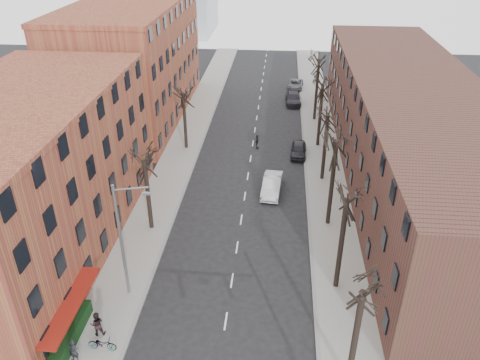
% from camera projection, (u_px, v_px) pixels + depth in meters
% --- Properties ---
extents(sidewalk_left, '(4.00, 90.00, 0.15)m').
position_uv_depth(sidewalk_left, '(185.00, 144.00, 55.17)').
color(sidewalk_left, gray).
rests_on(sidewalk_left, ground).
extents(sidewalk_right, '(4.00, 90.00, 0.15)m').
position_uv_depth(sidewalk_right, '(321.00, 149.00, 53.94)').
color(sidewalk_right, gray).
rests_on(sidewalk_right, ground).
extents(building_left_near, '(12.00, 26.00, 12.00)m').
position_uv_depth(building_left_near, '(26.00, 181.00, 35.54)').
color(building_left_near, brown).
rests_on(building_left_near, ground).
extents(building_left_far, '(12.00, 28.00, 14.00)m').
position_uv_depth(building_left_far, '(134.00, 63.00, 60.16)').
color(building_left_far, brown).
rests_on(building_left_far, ground).
extents(building_right, '(12.00, 50.00, 10.00)m').
position_uv_depth(building_right, '(410.00, 129.00, 46.56)').
color(building_right, '#482721').
rests_on(building_right, ground).
extents(awning_left, '(1.20, 7.00, 0.15)m').
position_uv_depth(awning_left, '(78.00, 335.00, 30.21)').
color(awning_left, maroon).
rests_on(awning_left, ground).
extents(hedge, '(0.80, 6.00, 1.00)m').
position_uv_depth(hedge, '(68.00, 340.00, 29.03)').
color(hedge, black).
rests_on(hedge, sidewalk_left).
extents(tree_right_b, '(5.20, 5.20, 10.80)m').
position_uv_depth(tree_right_b, '(335.00, 287.00, 34.10)').
color(tree_right_b, black).
rests_on(tree_right_b, ground).
extents(tree_right_c, '(5.20, 5.20, 11.60)m').
position_uv_depth(tree_right_c, '(327.00, 224.00, 41.02)').
color(tree_right_c, black).
rests_on(tree_right_c, ground).
extents(tree_right_d, '(5.20, 5.20, 10.00)m').
position_uv_depth(tree_right_d, '(322.00, 179.00, 47.95)').
color(tree_right_d, black).
rests_on(tree_right_d, ground).
extents(tree_right_e, '(5.20, 5.20, 10.80)m').
position_uv_depth(tree_right_e, '(317.00, 146.00, 54.87)').
color(tree_right_e, black).
rests_on(tree_right_e, ground).
extents(tree_right_f, '(5.20, 5.20, 11.60)m').
position_uv_depth(tree_right_f, '(314.00, 120.00, 61.80)').
color(tree_right_f, black).
rests_on(tree_right_f, ground).
extents(tree_left_a, '(5.20, 5.20, 9.50)m').
position_uv_depth(tree_left_a, '(152.00, 228.00, 40.46)').
color(tree_left_a, black).
rests_on(tree_left_a, ground).
extents(tree_left_b, '(5.20, 5.20, 9.50)m').
position_uv_depth(tree_left_b, '(187.00, 148.00, 54.31)').
color(tree_left_b, black).
rests_on(tree_left_b, ground).
extents(streetlight, '(2.45, 0.22, 9.03)m').
position_uv_depth(streetlight, '(123.00, 237.00, 31.01)').
color(streetlight, slate).
rests_on(streetlight, ground).
extents(silver_sedan, '(2.10, 5.05, 1.62)m').
position_uv_depth(silver_sedan, '(272.00, 185.00, 45.29)').
color(silver_sedan, '#B5B8BD').
rests_on(silver_sedan, ground).
extents(parked_car_near, '(1.90, 4.27, 1.43)m').
position_uv_depth(parked_car_near, '(299.00, 150.00, 52.34)').
color(parked_car_near, black).
rests_on(parked_car_near, ground).
extents(parked_car_mid, '(2.31, 5.21, 1.49)m').
position_uv_depth(parked_car_mid, '(293.00, 98.00, 66.84)').
color(parked_car_mid, black).
rests_on(parked_car_mid, ground).
extents(parked_car_far, '(2.58, 4.86, 1.30)m').
position_uv_depth(parked_car_far, '(296.00, 85.00, 72.60)').
color(parked_car_far, '#585B60').
rests_on(parked_car_far, ground).
extents(pedestrian_a, '(0.60, 0.41, 1.59)m').
position_uv_depth(pedestrian_a, '(74.00, 351.00, 27.92)').
color(pedestrian_a, black).
rests_on(pedestrian_a, sidewalk_left).
extents(pedestrian_b, '(1.02, 0.89, 1.79)m').
position_uv_depth(pedestrian_b, '(97.00, 324.00, 29.65)').
color(pedestrian_b, black).
rests_on(pedestrian_b, sidewalk_left).
extents(pedestrian_crossing, '(0.43, 1.01, 1.72)m').
position_uv_depth(pedestrian_crossing, '(257.00, 142.00, 53.85)').
color(pedestrian_crossing, black).
rests_on(pedestrian_crossing, ground).
extents(bicycle, '(1.84, 0.72, 0.95)m').
position_uv_depth(bicycle, '(102.00, 344.00, 28.81)').
color(bicycle, gray).
rests_on(bicycle, sidewalk_left).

